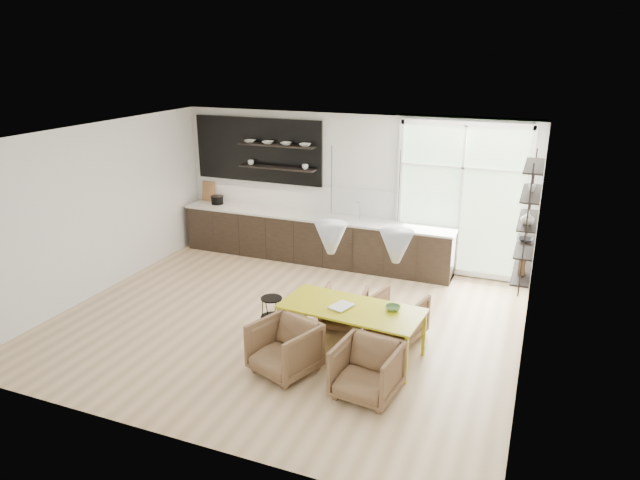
{
  "coord_description": "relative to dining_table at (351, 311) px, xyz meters",
  "views": [
    {
      "loc": [
        3.5,
        -7.26,
        4.09
      ],
      "look_at": [
        0.35,
        0.6,
        1.21
      ],
      "focal_mm": 32.0,
      "sensor_mm": 36.0,
      "label": 1
    }
  ],
  "objects": [
    {
      "name": "right_shelving",
      "position": [
        2.09,
        1.71,
        0.99
      ],
      "size": [
        0.26,
        1.22,
        1.9
      ],
      "color": "black",
      "rests_on": "ground"
    },
    {
      "name": "armchair_front_right",
      "position": [
        0.5,
        -0.89,
        -0.31
      ],
      "size": [
        0.82,
        0.84,
        0.69
      ],
      "primitive_type": "imported",
      "rotation": [
        0.0,
        0.0,
        -0.12
      ],
      "color": "brown",
      "rests_on": "ground"
    },
    {
      "name": "table_bowl",
      "position": [
        0.54,
        0.13,
        0.08
      ],
      "size": [
        0.26,
        0.26,
        0.06
      ],
      "primitive_type": "imported",
      "rotation": [
        0.0,
        0.0,
        -0.4
      ],
      "color": "#517C46",
      "rests_on": "dining_table"
    },
    {
      "name": "armchair_back_left",
      "position": [
        -0.37,
        0.75,
        -0.36
      ],
      "size": [
        0.72,
        0.73,
        0.61
      ],
      "primitive_type": "imported",
      "rotation": [
        0.0,
        0.0,
        3.25
      ],
      "color": "brown",
      "rests_on": "ground"
    },
    {
      "name": "wire_stool",
      "position": [
        -1.42,
        0.39,
        -0.37
      ],
      "size": [
        0.35,
        0.35,
        0.45
      ],
      "rotation": [
        0.0,
        0.0,
        0.08
      ],
      "color": "black",
      "rests_on": "ground"
    },
    {
      "name": "armchair_front_left",
      "position": [
        -0.65,
        -0.78,
        -0.3
      ],
      "size": [
        0.98,
        0.99,
        0.71
      ],
      "primitive_type": "imported",
      "rotation": [
        0.0,
        0.0,
        -0.36
      ],
      "color": "brown",
      "rests_on": "ground"
    },
    {
      "name": "armchair_back_right",
      "position": [
        0.48,
        0.7,
        -0.32
      ],
      "size": [
        0.87,
        0.88,
        0.67
      ],
      "primitive_type": "imported",
      "rotation": [
        0.0,
        0.0,
        2.91
      ],
      "color": "brown",
      "rests_on": "ground"
    },
    {
      "name": "dining_table",
      "position": [
        0.0,
        0.0,
        0.0
      ],
      "size": [
        2.0,
        1.03,
        0.71
      ],
      "rotation": [
        0.0,
        0.0,
        -0.08
      ],
      "color": "#B5AD15",
      "rests_on": "ground"
    },
    {
      "name": "room",
      "position": [
        -0.69,
        1.63,
        0.8
      ],
      "size": [
        7.02,
        6.01,
        2.91
      ],
      "color": "#D9B48A",
      "rests_on": "ground"
    },
    {
      "name": "kitchen_run",
      "position": [
        -1.97,
        3.23,
        -0.06
      ],
      "size": [
        5.54,
        0.69,
        2.75
      ],
      "color": "black",
      "rests_on": "ground"
    },
    {
      "name": "table_book",
      "position": [
        -0.25,
        -0.01,
        0.06
      ],
      "size": [
        0.33,
        0.38,
        0.03
      ],
      "primitive_type": "imported",
      "rotation": [
        0.0,
        0.0,
        -0.32
      ],
      "color": "white",
      "rests_on": "dining_table"
    }
  ]
}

